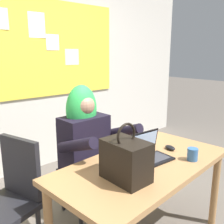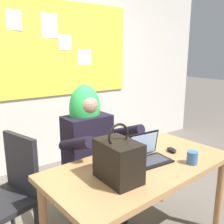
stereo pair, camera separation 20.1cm
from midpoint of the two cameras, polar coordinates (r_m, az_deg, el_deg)
wall_back_bulletin at (r=3.40m, az=-18.76°, el=10.11°), size 5.57×2.10×2.69m
desk_main at (r=1.96m, az=4.19°, el=-13.67°), size 1.47×0.83×0.71m
chair_at_desk at (r=2.48m, az=-9.17°, el=-11.13°), size 0.45×0.45×0.88m
person_costumed at (r=2.29m, az=-7.74°, el=-6.94°), size 0.61×0.62×1.23m
laptop at (r=1.97m, az=5.60°, el=-9.18°), size 0.30×0.25×0.20m
computer_mouse at (r=2.17m, az=10.37°, el=-7.95°), size 0.08×0.12×0.03m
handbag at (r=1.62m, az=-0.44°, el=-10.81°), size 0.20×0.30×0.38m
coffee_mug at (r=2.00m, az=14.94°, el=-9.25°), size 0.08×0.08×0.09m
chair_spare_by_window at (r=2.07m, az=-24.70°, el=-16.72°), size 0.52×0.52×0.91m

